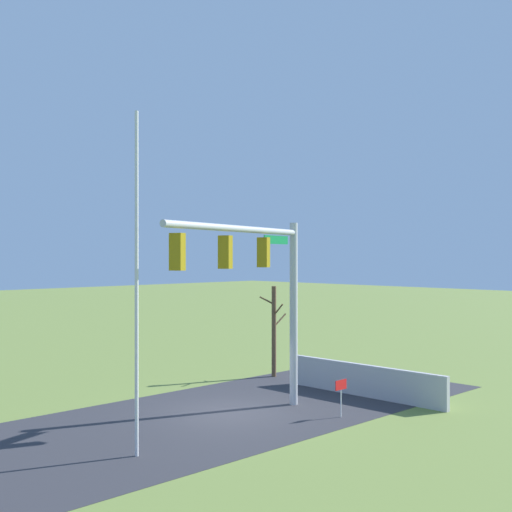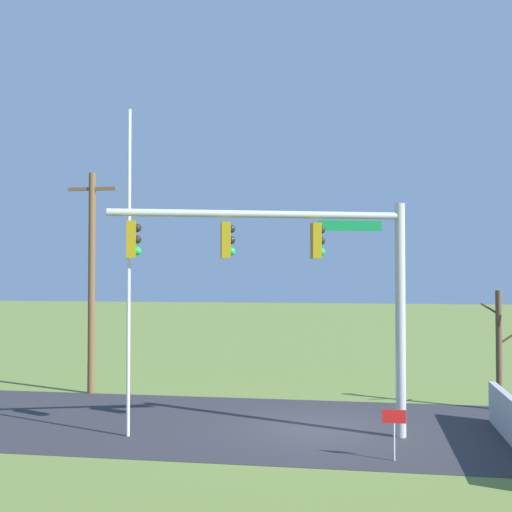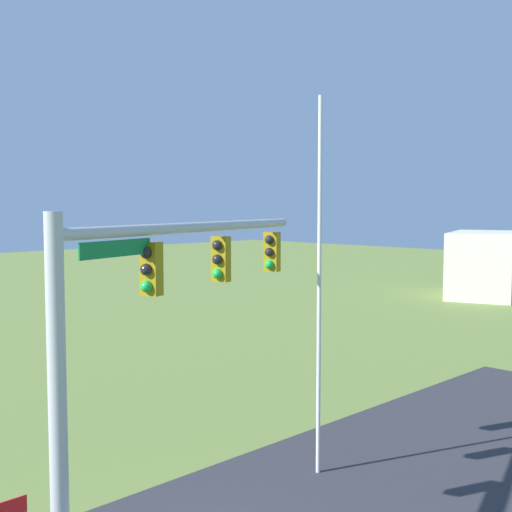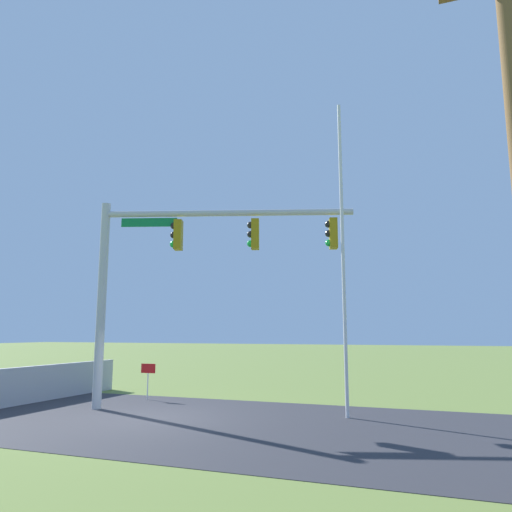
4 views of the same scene
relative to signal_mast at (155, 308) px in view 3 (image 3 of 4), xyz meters
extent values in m
cube|color=#2D2D33|center=(-4.03, 1.51, -4.63)|extent=(28.00, 8.00, 0.01)
cylinder|color=#B2B5BA|center=(2.36, 0.76, -1.43)|extent=(0.28, 0.28, 6.41)
cylinder|color=#B2B5BA|center=(-1.41, -0.45, 1.43)|extent=(7.59, 2.61, 0.20)
cube|color=#0F7238|center=(1.00, 0.32, 1.15)|extent=(1.72, 0.58, 0.28)
cube|color=#937A0F|center=(0.10, 0.03, 0.73)|extent=(0.34, 0.42, 0.96)
sphere|color=black|center=(0.24, 0.08, 1.03)|extent=(0.22, 0.22, 0.22)
sphere|color=black|center=(0.24, 0.08, 0.73)|extent=(0.22, 0.22, 0.22)
sphere|color=green|center=(0.24, 0.08, 0.43)|extent=(0.22, 0.22, 0.22)
cube|color=#937A0F|center=(-2.24, -0.72, 0.73)|extent=(0.34, 0.42, 0.96)
sphere|color=black|center=(-2.09, -0.67, 1.03)|extent=(0.22, 0.22, 0.22)
sphere|color=black|center=(-2.09, -0.67, 0.73)|extent=(0.22, 0.22, 0.22)
sphere|color=green|center=(-2.09, -0.67, 0.43)|extent=(0.22, 0.22, 0.22)
cube|color=#937A0F|center=(-4.57, -1.47, 0.73)|extent=(0.34, 0.42, 0.96)
sphere|color=black|center=(-4.43, -1.42, 1.03)|extent=(0.22, 0.22, 0.22)
sphere|color=black|center=(-4.43, -1.42, 0.73)|extent=(0.22, 0.22, 0.22)
sphere|color=green|center=(-4.43, -1.42, 0.43)|extent=(0.22, 0.22, 0.22)
cylinder|color=silver|center=(-5.05, -0.36, -0.11)|extent=(0.10, 0.10, 9.06)
cube|color=red|center=(2.07, -1.57, -3.58)|extent=(0.56, 0.02, 0.32)
cube|color=beige|center=(-37.45, -12.27, -2.34)|extent=(8.51, 6.64, 4.60)
camera|label=1|loc=(-15.13, -14.90, 0.65)|focal=46.71mm
camera|label=2|loc=(1.35, -17.48, -0.16)|focal=45.48mm
camera|label=3|loc=(7.12, 9.79, 1.87)|focal=46.79mm
camera|label=4|loc=(-7.48, 13.26, -2.33)|focal=33.87mm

